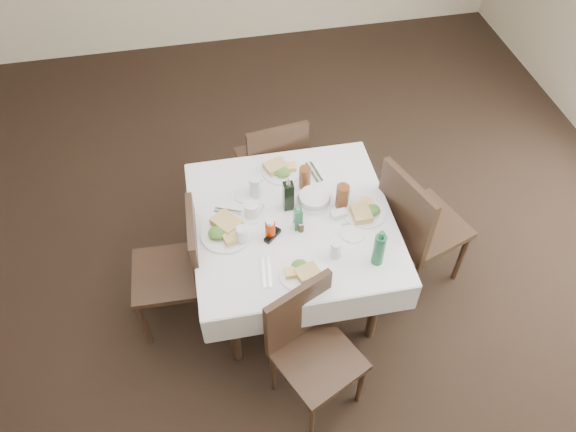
% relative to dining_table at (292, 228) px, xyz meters
% --- Properties ---
extents(ground_plane, '(7.00, 7.00, 0.00)m').
position_rel_dining_table_xyz_m(ground_plane, '(-0.09, -0.17, -0.67)').
color(ground_plane, black).
extents(room_shell, '(6.04, 7.04, 2.80)m').
position_rel_dining_table_xyz_m(room_shell, '(-0.09, -0.17, 1.04)').
color(room_shell, beige).
rests_on(room_shell, ground).
extents(dining_table, '(1.24, 1.24, 0.76)m').
position_rel_dining_table_xyz_m(dining_table, '(0.00, 0.00, 0.00)').
color(dining_table, black).
rests_on(dining_table, ground).
extents(chair_north, '(0.49, 0.49, 0.92)m').
position_rel_dining_table_xyz_m(chair_north, '(0.02, 0.77, -0.15)').
color(chair_north, black).
rests_on(chair_north, ground).
extents(chair_south, '(0.57, 0.57, 0.90)m').
position_rel_dining_table_xyz_m(chair_south, '(-0.05, -0.69, -0.16)').
color(chair_south, black).
rests_on(chair_south, ground).
extents(chair_east, '(0.61, 0.61, 1.02)m').
position_rel_dining_table_xyz_m(chair_east, '(0.80, -0.03, -0.09)').
color(chair_east, black).
rests_on(chair_east, ground).
extents(chair_west, '(0.46, 0.46, 0.93)m').
position_rel_dining_table_xyz_m(chair_west, '(-0.71, -0.03, -0.14)').
color(chair_west, black).
rests_on(chair_west, ground).
extents(meal_north, '(0.26, 0.26, 0.06)m').
position_rel_dining_table_xyz_m(meal_north, '(0.01, 0.42, 0.11)').
color(meal_north, white).
rests_on(meal_north, dining_table).
extents(meal_south, '(0.24, 0.24, 0.05)m').
position_rel_dining_table_xyz_m(meal_south, '(-0.03, -0.41, 0.11)').
color(meal_south, white).
rests_on(meal_south, dining_table).
extents(meal_east, '(0.27, 0.27, 0.06)m').
position_rel_dining_table_xyz_m(meal_east, '(0.44, -0.05, 0.11)').
color(meal_east, white).
rests_on(meal_east, dining_table).
extents(meal_west, '(0.31, 0.31, 0.07)m').
position_rel_dining_table_xyz_m(meal_west, '(-0.41, -0.03, 0.11)').
color(meal_west, white).
rests_on(meal_west, dining_table).
extents(side_plate_a, '(0.14, 0.14, 0.01)m').
position_rel_dining_table_xyz_m(side_plate_a, '(-0.25, 0.25, 0.09)').
color(side_plate_a, white).
rests_on(side_plate_a, dining_table).
extents(side_plate_b, '(0.14, 0.14, 0.01)m').
position_rel_dining_table_xyz_m(side_plate_b, '(0.33, -0.19, 0.09)').
color(side_plate_b, white).
rests_on(side_plate_b, dining_table).
extents(water_n, '(0.08, 0.08, 0.15)m').
position_rel_dining_table_xyz_m(water_n, '(-0.18, 0.24, 0.16)').
color(water_n, silver).
rests_on(water_n, dining_table).
extents(water_s, '(0.06, 0.06, 0.11)m').
position_rel_dining_table_xyz_m(water_s, '(0.18, -0.32, 0.14)').
color(water_s, silver).
rests_on(water_s, dining_table).
extents(water_e, '(0.06, 0.06, 0.11)m').
position_rel_dining_table_xyz_m(water_e, '(0.35, 0.09, 0.14)').
color(water_e, silver).
rests_on(water_e, dining_table).
extents(water_w, '(0.07, 0.07, 0.12)m').
position_rel_dining_table_xyz_m(water_w, '(-0.32, -0.12, 0.15)').
color(water_w, silver).
rests_on(water_w, dining_table).
extents(iced_tea_a, '(0.07, 0.07, 0.16)m').
position_rel_dining_table_xyz_m(iced_tea_a, '(0.13, 0.26, 0.17)').
color(iced_tea_a, brown).
rests_on(iced_tea_a, dining_table).
extents(iced_tea_b, '(0.08, 0.08, 0.17)m').
position_rel_dining_table_xyz_m(iced_tea_b, '(0.32, 0.05, 0.17)').
color(iced_tea_b, brown).
rests_on(iced_tea_b, dining_table).
extents(bread_basket, '(0.21, 0.21, 0.07)m').
position_rel_dining_table_xyz_m(bread_basket, '(0.16, 0.10, 0.12)').
color(bread_basket, silver).
rests_on(bread_basket, dining_table).
extents(oil_cruet_dark, '(0.06, 0.06, 0.26)m').
position_rel_dining_table_xyz_m(oil_cruet_dark, '(-0.00, 0.10, 0.20)').
color(oil_cruet_dark, black).
rests_on(oil_cruet_dark, dining_table).
extents(oil_cruet_green, '(0.05, 0.05, 0.20)m').
position_rel_dining_table_xyz_m(oil_cruet_green, '(0.02, -0.07, 0.17)').
color(oil_cruet_green, '#195D38').
rests_on(oil_cruet_green, dining_table).
extents(ketchup_bottle, '(0.06, 0.06, 0.13)m').
position_rel_dining_table_xyz_m(ketchup_bottle, '(-0.15, -0.10, 0.15)').
color(ketchup_bottle, '#B72400').
rests_on(ketchup_bottle, dining_table).
extents(salt_shaker, '(0.03, 0.03, 0.07)m').
position_rel_dining_table_xyz_m(salt_shaker, '(-0.00, -0.08, 0.12)').
color(salt_shaker, white).
rests_on(salt_shaker, dining_table).
extents(pepper_shaker, '(0.03, 0.03, 0.08)m').
position_rel_dining_table_xyz_m(pepper_shaker, '(0.03, -0.10, 0.13)').
color(pepper_shaker, '#3E2C1A').
rests_on(pepper_shaker, dining_table).
extents(coffee_mug, '(0.16, 0.14, 0.10)m').
position_rel_dining_table_xyz_m(coffee_mug, '(-0.23, 0.08, 0.13)').
color(coffee_mug, white).
rests_on(coffee_mug, dining_table).
extents(sunglasses, '(0.12, 0.11, 0.03)m').
position_rel_dining_table_xyz_m(sunglasses, '(-0.14, -0.11, 0.10)').
color(sunglasses, black).
rests_on(sunglasses, dining_table).
extents(green_bottle, '(0.07, 0.07, 0.26)m').
position_rel_dining_table_xyz_m(green_bottle, '(0.41, -0.41, 0.20)').
color(green_bottle, '#195D38').
rests_on(green_bottle, dining_table).
extents(sugar_caddy, '(0.10, 0.06, 0.05)m').
position_rel_dining_table_xyz_m(sugar_caddy, '(0.28, -0.04, 0.11)').
color(sugar_caddy, white).
rests_on(sugar_caddy, dining_table).
extents(cutlery_n, '(0.08, 0.20, 0.01)m').
position_rel_dining_table_xyz_m(cutlery_n, '(0.22, 0.37, 0.09)').
color(cutlery_n, silver).
rests_on(cutlery_n, dining_table).
extents(cutlery_s, '(0.07, 0.21, 0.01)m').
position_rel_dining_table_xyz_m(cutlery_s, '(-0.22, -0.36, 0.09)').
color(cutlery_s, silver).
rests_on(cutlery_s, dining_table).
extents(cutlery_e, '(0.17, 0.05, 0.01)m').
position_rel_dining_table_xyz_m(cutlery_e, '(0.37, -0.12, 0.09)').
color(cutlery_e, silver).
rests_on(cutlery_e, dining_table).
extents(cutlery_w, '(0.17, 0.11, 0.01)m').
position_rel_dining_table_xyz_m(cutlery_w, '(-0.37, 0.13, 0.09)').
color(cutlery_w, silver).
rests_on(cutlery_w, dining_table).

